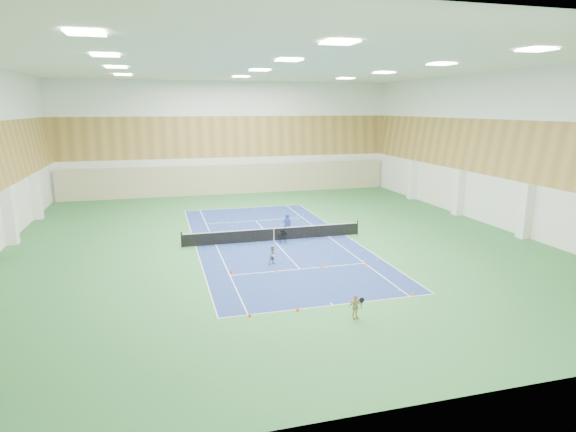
{
  "coord_description": "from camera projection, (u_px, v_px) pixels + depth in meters",
  "views": [
    {
      "loc": [
        -7.76,
        -32.02,
        9.25
      ],
      "look_at": [
        0.74,
        -1.09,
        2.0
      ],
      "focal_mm": 30.0,
      "sensor_mm": 36.0,
      "label": 1
    }
  ],
  "objects": [
    {
      "name": "tennis_balls_scatter",
      "position": [
        274.0,
        240.0,
        34.15
      ],
      "size": [
        10.57,
        22.77,
        0.07
      ],
      "primitive_type": null,
      "color": "#CDE827",
      "rests_on": "ground"
    },
    {
      "name": "ball_cart",
      "position": [
        283.0,
        237.0,
        33.57
      ],
      "size": [
        0.47,
        0.47,
        0.81
      ],
      "primitive_type": null,
      "rotation": [
        0.0,
        0.0,
        0.0
      ],
      "color": "black",
      "rests_on": "ground"
    },
    {
      "name": "cone_svc_a",
      "position": [
        231.0,
        272.0,
        27.32
      ],
      "size": [
        0.21,
        0.21,
        0.23
      ],
      "primitive_type": "cone",
      "color": "#F1490C",
      "rests_on": "ground"
    },
    {
      "name": "back_curtain",
      "position": [
        231.0,
        179.0,
        52.38
      ],
      "size": [
        35.4,
        0.16,
        3.2
      ],
      "primitive_type": "cube",
      "color": "#C6B793",
      "rests_on": "ground"
    },
    {
      "name": "cone_svc_d",
      "position": [
        366.0,
        264.0,
        28.66
      ],
      "size": [
        0.2,
        0.2,
        0.22
      ],
      "primitive_type": "cone",
      "color": "orange",
      "rests_on": "ground"
    },
    {
      "name": "cone_base_a",
      "position": [
        250.0,
        314.0,
        21.76
      ],
      "size": [
        0.18,
        0.18,
        0.19
      ],
      "primitive_type": "cone",
      "color": "#E5440C",
      "rests_on": "ground"
    },
    {
      "name": "tennis_net",
      "position": [
        274.0,
        233.0,
        34.04
      ],
      "size": [
        12.8,
        0.1,
        1.1
      ],
      "primitive_type": null,
      "color": "black",
      "rests_on": "ground"
    },
    {
      "name": "ground",
      "position": [
        274.0,
        241.0,
        34.16
      ],
      "size": [
        40.0,
        40.0,
        0.0
      ],
      "primitive_type": "plane",
      "color": "#2F6F38",
      "rests_on": "ground"
    },
    {
      "name": "court_surface",
      "position": [
        274.0,
        241.0,
        34.16
      ],
      "size": [
        10.97,
        23.77,
        0.01
      ],
      "primitive_type": "cube",
      "color": "navy",
      "rests_on": "ground"
    },
    {
      "name": "cone_base_c",
      "position": [
        352.0,
        300.0,
        23.34
      ],
      "size": [
        0.18,
        0.18,
        0.19
      ],
      "primitive_type": "cone",
      "color": "orange",
      "rests_on": "ground"
    },
    {
      "name": "cone_svc_c",
      "position": [
        322.0,
        266.0,
        28.44
      ],
      "size": [
        0.21,
        0.21,
        0.23
      ],
      "primitive_type": "cone",
      "color": "orange",
      "rests_on": "ground"
    },
    {
      "name": "room_shell",
      "position": [
        273.0,
        156.0,
        32.84
      ],
      "size": [
        36.0,
        40.0,
        12.0
      ],
      "primitive_type": null,
      "color": "white",
      "rests_on": "ground"
    },
    {
      "name": "wood_cladding",
      "position": [
        273.0,
        127.0,
        32.4
      ],
      "size": [
        36.0,
        40.0,
        8.0
      ],
      "primitive_type": null,
      "color": "#A87F3E",
      "rests_on": "room_shell"
    },
    {
      "name": "child_apron",
      "position": [
        355.0,
        307.0,
        21.45
      ],
      "size": [
        0.69,
        0.36,
        1.12
      ],
      "primitive_type": "imported",
      "rotation": [
        0.0,
        0.0,
        0.14
      ],
      "color": "tan",
      "rests_on": "ground"
    },
    {
      "name": "ceiling_light_grid",
      "position": [
        273.0,
        66.0,
        31.53
      ],
      "size": [
        21.4,
        25.4,
        0.06
      ],
      "primitive_type": null,
      "color": "white",
      "rests_on": "room_shell"
    },
    {
      "name": "cone_base_b",
      "position": [
        297.0,
        309.0,
        22.33
      ],
      "size": [
        0.21,
        0.21,
        0.23
      ],
      "primitive_type": "cone",
      "color": "#E43D0C",
      "rests_on": "ground"
    },
    {
      "name": "cone_svc_b",
      "position": [
        277.0,
        270.0,
        27.63
      ],
      "size": [
        0.19,
        0.19,
        0.21
      ],
      "primitive_type": "cone",
      "color": "orange",
      "rests_on": "ground"
    },
    {
      "name": "child_court",
      "position": [
        273.0,
        255.0,
        28.92
      ],
      "size": [
        0.7,
        0.62,
        1.21
      ],
      "primitive_type": "imported",
      "rotation": [
        0.0,
        0.0,
        0.31
      ],
      "color": "#999AA2",
      "rests_on": "ground"
    },
    {
      "name": "cone_base_d",
      "position": [
        413.0,
        294.0,
        24.17
      ],
      "size": [
        0.18,
        0.18,
        0.2
      ],
      "primitive_type": "cone",
      "color": "orange",
      "rests_on": "ground"
    },
    {
      "name": "coach",
      "position": [
        287.0,
        225.0,
        35.4
      ],
      "size": [
        0.64,
        0.46,
        1.65
      ],
      "primitive_type": "imported",
      "rotation": [
        0.0,
        0.0,
        3.03
      ],
      "color": "navy",
      "rests_on": "ground"
    }
  ]
}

